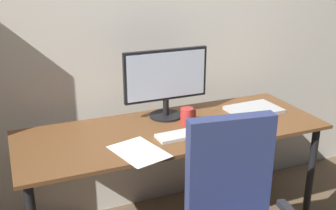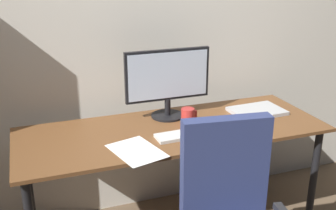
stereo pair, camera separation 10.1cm
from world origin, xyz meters
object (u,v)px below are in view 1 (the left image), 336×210
at_px(keyboard, 183,135).
at_px(mouse, 216,126).
at_px(desk, 173,141).
at_px(laptop, 254,109).
at_px(coffee_mug, 187,116).
at_px(monitor, 166,79).

distance_m(keyboard, mouse, 0.22).
height_order(desk, mouse, mouse).
xyz_separation_m(keyboard, laptop, (0.58, 0.18, 0.00)).
distance_m(desk, coffee_mug, 0.17).
distance_m(desk, keyboard, 0.15).
relative_size(monitor, keyboard, 1.79).
distance_m(desk, laptop, 0.59).
relative_size(desk, keyboard, 6.03).
bearing_deg(monitor, keyboard, -95.10).
bearing_deg(coffee_mug, keyboard, -122.89).
height_order(monitor, laptop, monitor).
bearing_deg(monitor, mouse, -56.11).
xyz_separation_m(coffee_mug, laptop, (0.48, 0.03, -0.04)).
bearing_deg(mouse, desk, 137.73).
height_order(mouse, coffee_mug, coffee_mug).
xyz_separation_m(monitor, keyboard, (-0.03, -0.30, -0.23)).
xyz_separation_m(mouse, laptop, (0.36, 0.16, -0.01)).
bearing_deg(keyboard, desk, 90.06).
height_order(keyboard, mouse, mouse).
bearing_deg(mouse, monitor, 106.83).
bearing_deg(desk, keyboard, -87.53).
distance_m(mouse, coffee_mug, 0.18).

